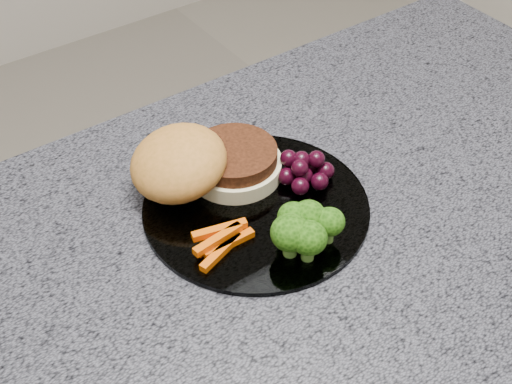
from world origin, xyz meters
TOP-DOWN VIEW (x-y plane):
  - countertop at (0.00, 0.00)m, footprint 1.20×0.60m
  - plate at (0.03, 0.05)m, footprint 0.26×0.26m
  - burger at (0.00, 0.12)m, footprint 0.18×0.13m
  - carrot_sticks at (-0.03, 0.02)m, footprint 0.08×0.05m
  - broccoli at (0.04, -0.03)m, footprint 0.08×0.07m
  - grape_bunch at (0.11, 0.05)m, footprint 0.07×0.06m

SIDE VIEW (x-z plane):
  - countertop at x=0.00m, z-range 0.86..0.90m
  - plate at x=0.03m, z-range 0.90..0.91m
  - carrot_sticks at x=-0.03m, z-range 0.91..0.92m
  - grape_bunch at x=0.11m, z-range 0.90..0.94m
  - burger at x=0.00m, z-range 0.90..0.96m
  - broccoli at x=0.04m, z-range 0.91..0.96m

